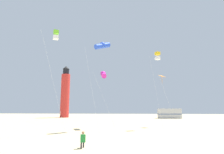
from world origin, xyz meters
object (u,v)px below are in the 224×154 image
kite_box_gold (158,56)px  lighthouse_distant (65,93)px  rv_van_silver (169,114)px  kite_tube_blue (102,46)px  kite_box_lime (56,35)px  kite_flyer_standing (83,139)px  kite_diamond_orange (162,78)px  kite_tube_magenta (103,74)px

kite_box_gold → lighthouse_distant: lighthouse_distant is taller
kite_box_gold → rv_van_silver: kite_box_gold is taller
kite_tube_blue → kite_box_lime: size_ratio=0.97×
kite_flyer_standing → kite_tube_blue: 15.38m
kite_tube_blue → lighthouse_distant: bearing=116.5°
kite_box_lime → rv_van_silver: (19.73, 35.84, -10.24)m
kite_diamond_orange → rv_van_silver: kite_diamond_orange is taller
lighthouse_distant → kite_tube_blue: bearing=-63.5°
kite_box_lime → kite_box_gold: bearing=25.7°
kite_tube_magenta → kite_box_gold: bearing=-1.2°
kite_box_gold → kite_diamond_orange: 4.46m
kite_flyer_standing → rv_van_silver: bearing=-127.1°
kite_box_lime → rv_van_silver: bearing=61.2°
kite_tube_blue → kite_box_lime: kite_box_lime is taller
kite_box_lime → kite_diamond_orange: size_ratio=1.50×
kite_tube_blue → kite_diamond_orange: bearing=35.6°
kite_flyer_standing → kite_box_lime: kite_box_lime is taller
kite_box_lime → lighthouse_distant: lighthouse_distant is taller
kite_diamond_orange → kite_box_lime: bearing=-145.6°
kite_flyer_standing → lighthouse_distant: lighthouse_distant is taller
kite_box_gold → kite_diamond_orange: kite_box_gold is taller
kite_box_lime → kite_diamond_orange: (14.03, 9.61, -4.01)m
kite_tube_blue → kite_tube_magenta: kite_tube_blue is taller
lighthouse_distant → kite_diamond_orange: bearing=-47.8°
kite_diamond_orange → kite_tube_blue: bearing=-144.4°
kite_box_lime → kite_diamond_orange: kite_box_lime is taller
kite_box_lime → lighthouse_distant: bearing=107.9°
kite_tube_blue → lighthouse_distant: 39.95m
kite_tube_blue → kite_tube_magenta: bearing=95.9°
kite_box_lime → kite_box_gold: 14.45m
kite_tube_blue → lighthouse_distant: (-17.79, 35.61, -3.38)m
kite_tube_magenta → rv_van_silver: (14.80, 29.44, -6.39)m
lighthouse_distant → kite_flyer_standing: bearing=-68.7°
lighthouse_distant → rv_van_silver: (32.27, -3.07, -6.45)m
kite_tube_blue → kite_box_gold: bearing=20.8°
kite_box_gold → rv_van_silver: (6.75, 29.60, -8.95)m
kite_tube_blue → kite_diamond_orange: (8.79, 6.30, -3.59)m
kite_flyer_standing → kite_box_gold: size_ratio=0.11×
kite_box_gold → kite_tube_magenta: kite_box_gold is taller
kite_box_lime → lighthouse_distant: (-12.54, 38.91, -3.79)m
kite_tube_blue → kite_tube_magenta: size_ratio=1.41×
kite_diamond_orange → kite_flyer_standing: bearing=-115.6°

